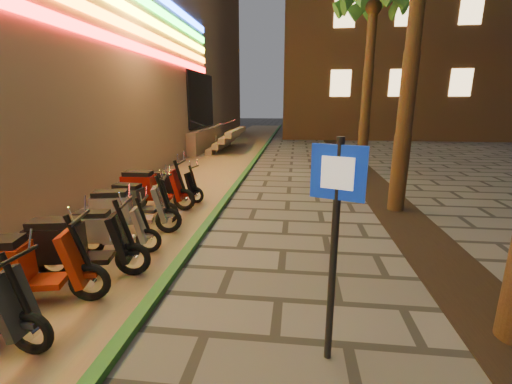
# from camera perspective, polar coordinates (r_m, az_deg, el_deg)

# --- Properties ---
(parking_strip) EXTENTS (3.40, 60.00, 0.01)m
(parking_strip) POSITION_cam_1_polar(r_m,az_deg,el_deg) (12.59, -10.18, 2.18)
(parking_strip) COLOR #8C7251
(parking_strip) RESTS_ON ground
(green_curb) EXTENTS (0.18, 60.00, 0.10)m
(green_curb) POSITION_cam_1_polar(r_m,az_deg,el_deg) (12.20, -2.51, 2.22)
(green_curb) COLOR #235D23
(green_curb) RESTS_ON ground
(planting_strip) EXTENTS (1.20, 40.00, 0.02)m
(planting_strip) POSITION_cam_1_polar(r_m,az_deg,el_deg) (7.71, 26.00, -7.11)
(planting_strip) COLOR black
(planting_strip) RESTS_ON ground
(palm_d) EXTENTS (2.97, 3.02, 7.16)m
(palm_d) POSITION_cam_1_polar(r_m,az_deg,el_deg) (14.38, 19.00, 27.09)
(palm_d) COLOR #472D19
(palm_d) RESTS_ON ground
(pedestrian_sign) EXTENTS (0.50, 0.22, 2.37)m
(pedestrian_sign) POSITION_cam_1_polar(r_m,az_deg,el_deg) (3.42, 13.07, -5.11)
(pedestrian_sign) COLOR black
(pedestrian_sign) RESTS_ON ground
(scooter_7) EXTENTS (1.80, 0.85, 1.27)m
(scooter_7) POSITION_cam_1_polar(r_m,az_deg,el_deg) (5.61, -34.63, -10.31)
(scooter_7) COLOR black
(scooter_7) RESTS_ON ground
(scooter_8) EXTENTS (1.80, 0.80, 1.26)m
(scooter_8) POSITION_cam_1_polar(r_m,az_deg,el_deg) (6.02, -27.94, -7.81)
(scooter_8) COLOR black
(scooter_8) RESTS_ON ground
(scooter_9) EXTENTS (1.51, 0.66, 1.06)m
(scooter_9) POSITION_cam_1_polar(r_m,az_deg,el_deg) (6.72, -23.56, -5.82)
(scooter_9) COLOR black
(scooter_9) RESTS_ON ground
(scooter_10) EXTENTS (1.77, 0.87, 1.25)m
(scooter_10) POSITION_cam_1_polar(r_m,az_deg,el_deg) (7.51, -20.88, -2.82)
(scooter_10) COLOR black
(scooter_10) RESTS_ON ground
(scooter_11) EXTENTS (1.60, 0.58, 1.12)m
(scooter_11) POSITION_cam_1_polar(r_m,az_deg,el_deg) (8.36, -19.11, -1.33)
(scooter_11) COLOR black
(scooter_11) RESTS_ON ground
(scooter_12) EXTENTS (1.84, 0.65, 1.30)m
(scooter_12) POSITION_cam_1_polar(r_m,az_deg,el_deg) (9.10, -17.28, 0.59)
(scooter_12) COLOR black
(scooter_12) RESTS_ON ground
(scooter_13) EXTENTS (1.50, 0.64, 1.05)m
(scooter_13) POSITION_cam_1_polar(r_m,az_deg,el_deg) (9.76, -13.76, 1.10)
(scooter_13) COLOR black
(scooter_13) RESTS_ON ground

